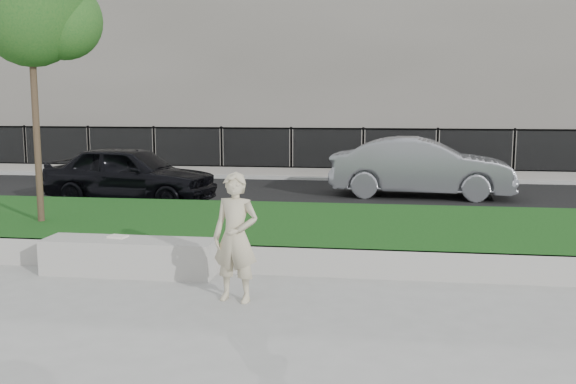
% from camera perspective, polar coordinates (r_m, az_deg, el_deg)
% --- Properties ---
extents(ground, '(90.00, 90.00, 0.00)m').
position_cam_1_polar(ground, '(8.17, -7.31, -9.04)').
color(ground, gray).
rests_on(ground, ground).
extents(grass_bank, '(34.00, 4.00, 0.40)m').
position_cam_1_polar(grass_bank, '(10.95, -3.13, -3.50)').
color(grass_bank, black).
rests_on(grass_bank, ground).
extents(grass_kerb, '(34.00, 0.08, 0.40)m').
position_cam_1_polar(grass_kerb, '(9.09, -5.58, -5.95)').
color(grass_kerb, gray).
rests_on(grass_kerb, ground).
extents(street, '(34.00, 7.00, 0.04)m').
position_cam_1_polar(street, '(16.33, 0.67, -0.29)').
color(street, black).
rests_on(street, ground).
extents(far_pavement, '(34.00, 3.00, 0.12)m').
position_cam_1_polar(far_pavement, '(20.76, 2.31, 1.61)').
color(far_pavement, gray).
rests_on(far_pavement, ground).
extents(iron_fence, '(32.00, 0.30, 1.50)m').
position_cam_1_polar(iron_fence, '(19.72, 2.02, 2.68)').
color(iron_fence, slate).
rests_on(iron_fence, far_pavement).
extents(building_facade, '(34.00, 10.00, 10.00)m').
position_cam_1_polar(building_facade, '(27.72, 3.92, 13.45)').
color(building_facade, '#67625A').
rests_on(building_facade, ground).
extents(stone_bench, '(2.41, 0.60, 0.49)m').
position_cam_1_polar(stone_bench, '(9.25, -13.91, -5.59)').
color(stone_bench, gray).
rests_on(stone_bench, ground).
extents(man, '(0.63, 0.47, 1.56)m').
position_cam_1_polar(man, '(7.71, -4.68, -4.05)').
color(man, '#BEB392').
rests_on(man, ground).
extents(book, '(0.28, 0.22, 0.03)m').
position_cam_1_polar(book, '(9.36, -14.89, -3.84)').
color(book, white).
rests_on(book, stone_bench).
extents(car_dark, '(4.17, 2.13, 1.36)m').
position_cam_1_polar(car_dark, '(15.27, -13.84, 1.55)').
color(car_dark, black).
rests_on(car_dark, street).
extents(car_silver, '(4.54, 1.85, 1.46)m').
position_cam_1_polar(car_silver, '(16.24, 11.77, 2.17)').
color(car_silver, gray).
rests_on(car_silver, street).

